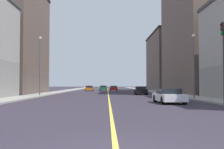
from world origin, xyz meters
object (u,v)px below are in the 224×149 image
at_px(traffic_light_left_near, 224,52).
at_px(street_lamp_right_near, 40,60).
at_px(car_black, 141,91).
at_px(car_red, 114,88).
at_px(car_white, 169,96).
at_px(street_lamp_left_near, 194,59).
at_px(building_right_midblock, 13,39).
at_px(building_left_far, 168,62).
at_px(building_left_mid, 198,30).
at_px(car_orange, 89,88).
at_px(car_green, 104,88).

relative_size(traffic_light_left_near, street_lamp_right_near, 0.77).
bearing_deg(traffic_light_left_near, car_black, 97.58).
xyz_separation_m(car_red, car_white, (3.56, -43.16, -0.02)).
bearing_deg(traffic_light_left_near, street_lamp_left_near, 84.09).
height_order(traffic_light_left_near, car_red, traffic_light_left_near).
height_order(building_right_midblock, street_lamp_right_near, building_right_midblock).
relative_size(building_right_midblock, car_red, 4.51).
bearing_deg(building_right_midblock, building_left_far, 39.52).
relative_size(building_left_mid, building_right_midblock, 1.25).
height_order(building_left_mid, building_right_midblock, building_left_mid).
bearing_deg(car_orange, car_white, -77.68).
bearing_deg(street_lamp_right_near, building_left_far, 54.16).
relative_size(building_left_far, building_right_midblock, 1.15).
relative_size(building_left_far, car_red, 5.20).
bearing_deg(traffic_light_left_near, car_green, 99.84).
relative_size(street_lamp_left_near, car_orange, 1.63).
distance_m(traffic_light_left_near, car_red, 47.40).
distance_m(building_left_mid, building_left_far, 23.61).
height_order(car_orange, car_white, car_orange).
height_order(street_lamp_left_near, car_black, street_lamp_left_near).
bearing_deg(building_left_far, building_left_mid, -90.00).
relative_size(car_black, car_red, 1.04).
distance_m(car_black, car_orange, 25.51).
relative_size(building_left_mid, car_black, 5.40).
xyz_separation_m(street_lamp_left_near, car_green, (-10.16, 42.88, -3.67)).
distance_m(building_left_far, car_white, 48.94).
xyz_separation_m(street_lamp_left_near, car_red, (-7.66, 37.01, -3.67)).
relative_size(street_lamp_left_near, car_green, 1.50).
distance_m(building_left_far, street_lamp_right_near, 42.00).
relative_size(building_right_midblock, car_green, 3.90).
height_order(building_left_mid, traffic_light_left_near, building_left_mid).
distance_m(building_left_mid, car_red, 26.00).
bearing_deg(car_orange, car_red, 2.23).
xyz_separation_m(building_right_midblock, car_red, (16.89, 21.46, -8.24)).
xyz_separation_m(building_left_mid, street_lamp_right_near, (-24.55, -10.67, -6.28)).
distance_m(building_right_midblock, traffic_light_left_near, 34.96).
bearing_deg(car_white, building_left_far, 77.38).
bearing_deg(building_left_mid, street_lamp_right_near, -156.51).
bearing_deg(street_lamp_right_near, car_red, 70.77).
xyz_separation_m(building_left_far, street_lamp_left_near, (-6.49, -41.16, -3.04)).
height_order(car_green, car_red, car_green).
relative_size(traffic_light_left_near, car_orange, 1.43).
bearing_deg(car_black, car_white, -90.13).
bearing_deg(car_green, car_white, -82.96).
relative_size(street_lamp_left_near, car_white, 1.55).
bearing_deg(car_orange, building_left_far, 12.36).
bearing_deg(street_lamp_left_near, street_lamp_right_near, 158.33).
relative_size(building_left_mid, car_green, 4.87).
bearing_deg(street_lamp_right_near, car_orange, 81.20).
xyz_separation_m(building_left_mid, car_white, (-10.59, -23.99, -10.45)).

